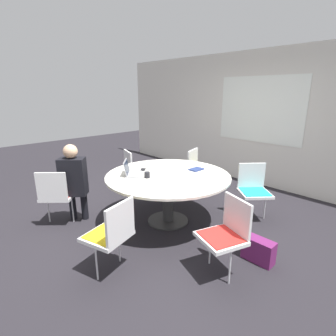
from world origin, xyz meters
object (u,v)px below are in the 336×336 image
object	(u,v)px
laptop	(130,171)
coffee_cup	(147,175)
handbag	(258,250)
chair_5	(135,168)
chair_0	(56,193)
person_0	(74,178)
chair_2	(226,231)
cell_phone	(143,170)
chair_1	(112,231)
chair_3	(254,187)
chair_4	(199,168)
spiral_notebook	(196,169)

from	to	relation	value
laptop	coffee_cup	world-z (taller)	laptop
laptop	handbag	size ratio (longest dim) A/B	1.06
chair_5	coffee_cup	size ratio (longest dim) A/B	10.11
chair_0	person_0	bearing A→B (deg)	18.95
chair_2	cell_phone	xyz separation A→B (m)	(-1.71, 0.25, 0.25)
chair_0	coffee_cup	size ratio (longest dim) A/B	10.11
chair_0	chair_5	world-z (taller)	same
chair_2	person_0	bearing A→B (deg)	34.96
chair_0	chair_1	xyz separation A→B (m)	(1.49, -0.01, 0.00)
chair_1	chair_3	size ratio (longest dim) A/B	1.00
chair_4	person_0	xyz separation A→B (m)	(-0.49, -2.24, 0.20)
cell_phone	handbag	world-z (taller)	cell_phone
chair_3	chair_5	distance (m)	2.19
person_0	laptop	xyz separation A→B (m)	(0.58, 0.60, 0.10)
chair_0	chair_2	size ratio (longest dim) A/B	1.00
spiral_notebook	handbag	bearing A→B (deg)	-16.81
handbag	coffee_cup	bearing A→B (deg)	-165.62
chair_2	handbag	xyz separation A→B (m)	(0.16, 0.44, -0.36)
chair_1	coffee_cup	xyz separation A→B (m)	(-0.54, 0.93, 0.29)
chair_1	chair_5	size ratio (longest dim) A/B	1.00
chair_1	spiral_notebook	xyz separation A→B (m)	(-0.32, 1.72, 0.26)
chair_0	chair_3	world-z (taller)	same
chair_2	spiral_notebook	distance (m)	1.44
spiral_notebook	cell_phone	size ratio (longest dim) A/B	1.39
person_0	cell_phone	world-z (taller)	person_0
coffee_cup	chair_0	bearing A→B (deg)	-135.73
person_0	handbag	distance (m)	2.67
coffee_cup	handbag	size ratio (longest dim) A/B	0.23
chair_3	chair_4	world-z (taller)	same
chair_3	chair_5	bearing A→B (deg)	-30.76
chair_4	spiral_notebook	distance (m)	0.99
chair_4	person_0	size ratio (longest dim) A/B	0.71
chair_4	laptop	xyz separation A→B (m)	(0.08, -1.64, 0.30)
spiral_notebook	chair_0	bearing A→B (deg)	-124.49
chair_4	laptop	world-z (taller)	laptop
person_0	spiral_notebook	size ratio (longest dim) A/B	5.68
chair_4	chair_1	bearing A→B (deg)	2.79
spiral_notebook	handbag	distance (m)	1.49
chair_3	person_0	distance (m)	2.70
laptop	spiral_notebook	xyz separation A→B (m)	(0.50, 0.88, -0.05)
chair_1	spiral_notebook	bearing A→B (deg)	-6.33
chair_0	chair_4	world-z (taller)	same
chair_1	laptop	world-z (taller)	laptop
coffee_cup	cell_phone	distance (m)	0.40
chair_0	chair_5	xyz separation A→B (m)	(-0.23, 1.57, 0.00)
chair_1	spiral_notebook	distance (m)	1.76
chair_0	coffee_cup	distance (m)	1.35
chair_2	chair_5	distance (m)	2.63
chair_0	spiral_notebook	bearing A→B (deg)	8.25
chair_0	handbag	world-z (taller)	chair_0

